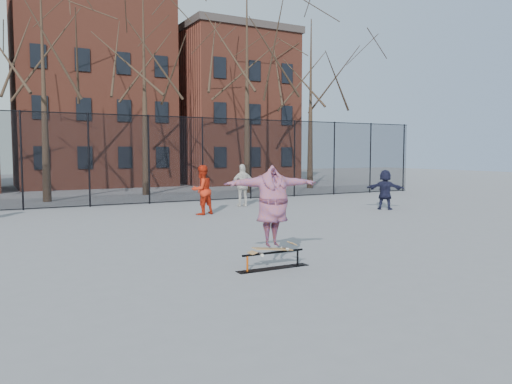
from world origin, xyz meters
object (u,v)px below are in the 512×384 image
bystander_navy (385,190)px  bystander_red (202,190)px  skate_rail (273,262)px  skateboard (273,249)px  bystander_white (243,185)px  skater (273,206)px

bystander_navy → bystander_red: bearing=31.2°
skate_rail → bystander_red: (2.10, 8.75, 0.79)m
bystander_red → bystander_navy: 7.47m
skate_rail → skateboard: size_ratio=1.73×
skateboard → bystander_white: bearing=65.7°
skateboard → skater: skater is taller
skate_rail → skateboard: skateboard is taller
bystander_white → bystander_navy: 5.94m
bystander_white → bystander_red: bearing=44.3°
skate_rail → skater: (-0.01, 0.00, 1.13)m
skate_rail → skater: bearing=180.0°
skater → bystander_red: 9.01m
skater → bystander_navy: size_ratio=1.22×
bystander_navy → bystander_white: bearing=6.7°
skater → bystander_red: size_ratio=1.07×
skater → bystander_white: 11.59m
skater → bystander_red: bearing=84.1°
bystander_red → bystander_white: 3.21m
bystander_red → skate_rail: bearing=58.8°
bystander_white → skater: bearing=75.7°
skater → bystander_white: skater is taller
skateboard → bystander_red: bearing=76.4°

